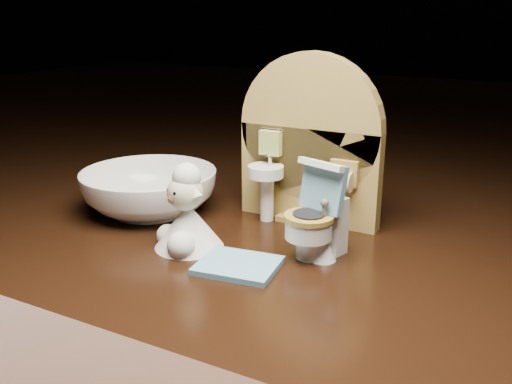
{
  "coord_description": "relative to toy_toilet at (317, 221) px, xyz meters",
  "views": [
    {
      "loc": [
        0.19,
        -0.39,
        0.19
      ],
      "look_at": [
        -0.01,
        -0.01,
        0.05
      ],
      "focal_mm": 40.0,
      "sensor_mm": 36.0,
      "label": 1
    }
  ],
  "objects": [
    {
      "name": "plush_lamb",
      "position": [
        -0.1,
        -0.04,
        -0.0
      ],
      "size": [
        0.06,
        0.06,
        0.07
      ],
      "rotation": [
        0.0,
        0.0,
        -0.43
      ],
      "color": "silver",
      "rests_on": "ground"
    },
    {
      "name": "ceramic_bowl",
      "position": [
        -0.18,
        0.02,
        -0.01
      ],
      "size": [
        0.16,
        0.16,
        0.04
      ],
      "primitive_type": "imported",
      "rotation": [
        0.0,
        0.0,
        -0.35
      ],
      "color": "white",
      "rests_on": "ground"
    },
    {
      "name": "toy_toilet",
      "position": [
        0.0,
        0.0,
        0.0
      ],
      "size": [
        0.04,
        0.05,
        0.08
      ],
      "rotation": [
        0.0,
        0.0,
        -0.31
      ],
      "color": "white",
      "rests_on": "ground"
    },
    {
      "name": "toilet_brush",
      "position": [
        0.01,
        -0.01,
        -0.01
      ],
      "size": [
        0.02,
        0.02,
        0.05
      ],
      "color": "white",
      "rests_on": "ground"
    },
    {
      "name": "bath_mat",
      "position": [
        -0.04,
        -0.05,
        -0.03
      ],
      "size": [
        0.06,
        0.06,
        0.0
      ],
      "primitive_type": "cube",
      "rotation": [
        0.0,
        0.0,
        0.13
      ],
      "color": "#659BB5",
      "rests_on": "ground"
    },
    {
      "name": "backdrop_panel",
      "position": [
        -0.04,
        0.07,
        0.04
      ],
      "size": [
        0.13,
        0.05,
        0.15
      ],
      "color": "#A78740",
      "rests_on": "ground"
    }
  ]
}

